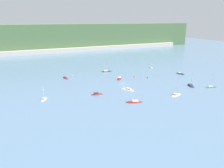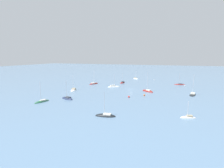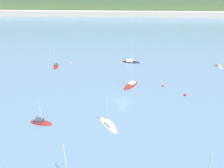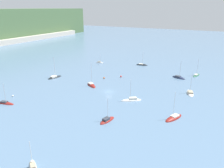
{
  "view_description": "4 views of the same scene",
  "coord_description": "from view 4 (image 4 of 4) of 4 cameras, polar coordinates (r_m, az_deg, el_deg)",
  "views": [
    {
      "loc": [
        -63.22,
        -115.78,
        38.86
      ],
      "look_at": [
        -8.6,
        -1.55,
        1.29
      ],
      "focal_mm": 35.0,
      "sensor_mm": 36.0,
      "label": 1
    },
    {
      "loc": [
        103.3,
        26.71,
        20.43
      ],
      "look_at": [
        6.91,
        -9.66,
        3.83
      ],
      "focal_mm": 28.0,
      "sensor_mm": 36.0,
      "label": 2
    },
    {
      "loc": [
        -0.96,
        -60.37,
        37.49
      ],
      "look_at": [
        -3.84,
        9.74,
        1.32
      ],
      "focal_mm": 35.0,
      "sensor_mm": 36.0,
      "label": 3
    },
    {
      "loc": [
        -76.81,
        -43.73,
        34.68
      ],
      "look_at": [
        0.77,
        -1.2,
        3.53
      ],
      "focal_mm": 35.0,
      "sensor_mm": 36.0,
      "label": 4
    }
  ],
  "objects": [
    {
      "name": "sailboat_7",
      "position": [
        117.82,
        -14.78,
        1.68
      ],
      "size": [
        8.71,
        4.38,
        11.47
      ],
      "rotation": [
        0.0,
        0.0,
        6.1
      ],
      "color": "black",
      "rests_on": "ground_plane"
    },
    {
      "name": "sailboat_11",
      "position": [
        144.89,
        -3.22,
        5.55
      ],
      "size": [
        2.6,
        5.21,
        6.44
      ],
      "rotation": [
        0.0,
        0.0,
        4.98
      ],
      "color": "silver",
      "rests_on": "ground_plane"
    },
    {
      "name": "sailboat_10",
      "position": [
        102.86,
        -5.39,
        -0.35
      ],
      "size": [
        6.62,
        7.93,
        12.12
      ],
      "rotation": [
        0.0,
        0.0,
        4.1
      ],
      "color": "maroon",
      "rests_on": "ground_plane"
    },
    {
      "name": "sailboat_8",
      "position": [
        75.79,
        15.8,
        -8.58
      ],
      "size": [
        8.47,
        5.32,
        10.33
      ],
      "rotation": [
        0.0,
        0.0,
        2.76
      ],
      "color": "maroon",
      "rests_on": "ground_plane"
    },
    {
      "name": "sailboat_4",
      "position": [
        98.91,
        19.71,
        -2.24
      ],
      "size": [
        8.59,
        5.07,
        9.68
      ],
      "rotation": [
        0.0,
        0.0,
        0.32
      ],
      "color": "silver",
      "rests_on": "ground_plane"
    },
    {
      "name": "sailboat_5",
      "position": [
        140.39,
        7.79,
        4.94
      ],
      "size": [
        3.74,
        7.52,
        9.41
      ],
      "rotation": [
        0.0,
        0.0,
        4.88
      ],
      "color": "black",
      "rests_on": "ground_plane"
    },
    {
      "name": "sailboat_9",
      "position": [
        86.41,
        5.1,
        -4.26
      ],
      "size": [
        6.62,
        7.84,
        9.57
      ],
      "rotation": [
        0.0,
        0.0,
        2.21
      ],
      "color": "white",
      "rests_on": "ground_plane"
    },
    {
      "name": "sailboat_0",
      "position": [
        118.5,
        17.02,
        1.54
      ],
      "size": [
        4.92,
        7.88,
        9.95
      ],
      "rotation": [
        0.0,
        0.0,
        4.38
      ],
      "color": "#232D4C",
      "rests_on": "ground_plane"
    },
    {
      "name": "ground_plane",
      "position": [
        94.95,
        -0.86,
        -2.03
      ],
      "size": [
        600.0,
        600.0,
        0.0
      ],
      "primitive_type": "plane",
      "color": "slate"
    },
    {
      "name": "mooring_buoy_0",
      "position": [
        114.72,
        2.34,
        2.01
      ],
      "size": [
        0.87,
        0.87,
        0.87
      ],
      "color": "red",
      "rests_on": "ground_plane"
    },
    {
      "name": "sailboat_6",
      "position": [
        71.48,
        -1.3,
        -9.51
      ],
      "size": [
        6.79,
        3.29,
        8.43
      ],
      "rotation": [
        0.0,
        0.0,
        6.1
      ],
      "color": "maroon",
      "rests_on": "ground_plane"
    },
    {
      "name": "sailboat_1",
      "position": [
        92.98,
        -26.06,
        -4.54
      ],
      "size": [
        3.25,
        7.71,
        8.89
      ],
      "rotation": [
        0.0,
        0.0,
        4.88
      ],
      "color": "maroon",
      "rests_on": "ground_plane"
    },
    {
      "name": "sailboat_3",
      "position": [
        125.76,
        21.16,
        2.09
      ],
      "size": [
        7.62,
        3.51,
        10.0
      ],
      "rotation": [
        0.0,
        0.0,
        6.06
      ],
      "color": "#2D6647",
      "rests_on": "ground_plane"
    },
    {
      "name": "sailboat_2",
      "position": [
        56.35,
        -19.91,
        -19.79
      ],
      "size": [
        4.66,
        5.6,
        7.77
      ],
      "rotation": [
        0.0,
        0.0,
        0.94
      ],
      "color": "white",
      "rests_on": "ground_plane"
    },
    {
      "name": "mooring_buoy_3",
      "position": [
        98.48,
        -24.48,
        -2.83
      ],
      "size": [
        0.72,
        0.72,
        0.72
      ],
      "color": "white",
      "rests_on": "ground_plane"
    },
    {
      "name": "mooring_buoy_1",
      "position": [
        112.33,
        -2.1,
        1.62
      ],
      "size": [
        0.84,
        0.84,
        0.84
      ],
      "color": "orange",
      "rests_on": "ground_plane"
    }
  ]
}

